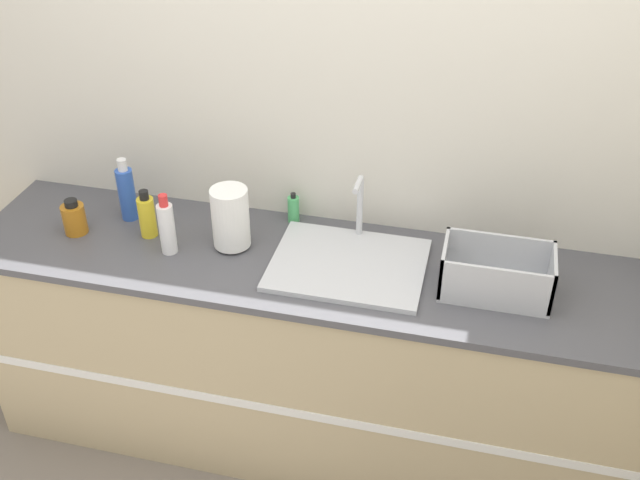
# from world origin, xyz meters

# --- Properties ---
(wall_back) EXTENTS (4.95, 0.06, 2.60)m
(wall_back) POSITION_xyz_m (0.00, 0.63, 1.30)
(wall_back) COLOR beige
(wall_back) RESTS_ON ground_plane
(counter_cabinet) EXTENTS (2.57, 0.63, 0.93)m
(counter_cabinet) POSITION_xyz_m (0.00, 0.30, 0.47)
(counter_cabinet) COLOR tan
(counter_cabinet) RESTS_ON ground_plane
(sink) EXTENTS (0.55, 0.44, 0.27)m
(sink) POSITION_xyz_m (0.16, 0.30, 0.95)
(sink) COLOR silver
(sink) RESTS_ON counter_cabinet
(paper_towel_roll) EXTENTS (0.14, 0.14, 0.24)m
(paper_towel_roll) POSITION_xyz_m (-0.29, 0.33, 1.06)
(paper_towel_roll) COLOR #4C4C51
(paper_towel_roll) RESTS_ON counter_cabinet
(dish_rack) EXTENTS (0.37, 0.22, 0.17)m
(dish_rack) POSITION_xyz_m (0.68, 0.28, 1.00)
(dish_rack) COLOR #B7BABF
(dish_rack) RESTS_ON counter_cabinet
(bottle_amber) EXTENTS (0.09, 0.09, 0.14)m
(bottle_amber) POSITION_xyz_m (-0.91, 0.27, 1.00)
(bottle_amber) COLOR #B26B19
(bottle_amber) RESTS_ON counter_cabinet
(bottle_blue) EXTENTS (0.07, 0.07, 0.26)m
(bottle_blue) POSITION_xyz_m (-0.75, 0.42, 1.05)
(bottle_blue) COLOR #2D56B7
(bottle_blue) RESTS_ON counter_cabinet
(bottle_white_spray) EXTENTS (0.06, 0.06, 0.24)m
(bottle_white_spray) POSITION_xyz_m (-0.50, 0.24, 1.04)
(bottle_white_spray) COLOR white
(bottle_white_spray) RESTS_ON counter_cabinet
(bottle_yellow) EXTENTS (0.06, 0.06, 0.20)m
(bottle_yellow) POSITION_xyz_m (-0.62, 0.32, 1.02)
(bottle_yellow) COLOR yellow
(bottle_yellow) RESTS_ON counter_cabinet
(soap_dispenser) EXTENTS (0.05, 0.05, 0.13)m
(soap_dispenser) POSITION_xyz_m (-0.11, 0.55, 0.99)
(soap_dispenser) COLOR #4CB266
(soap_dispenser) RESTS_ON counter_cabinet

